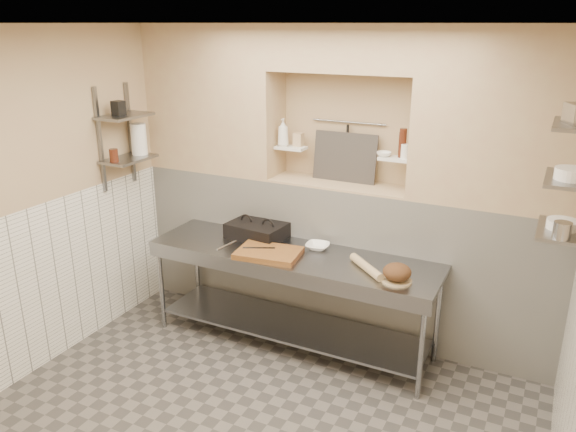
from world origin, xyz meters
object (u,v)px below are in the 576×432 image
Objects in this scene: cutting_board at (269,253)px; rolling_pin at (366,267)px; panini_press at (257,230)px; bowl_alcove at (384,154)px; bottle_soap at (283,133)px; jug_left at (139,139)px; bread_loaf at (397,272)px; mixing_bowl at (318,246)px; prep_table at (291,280)px.

rolling_pin reaches higher than cutting_board.
bowl_alcove reaches higher than panini_press.
cutting_board is at bearing -73.83° from bottle_soap.
jug_left reaches higher than bowl_alcove.
bottle_soap is (-1.32, 0.67, 0.86)m from bread_loaf.
cutting_board is 1.19× the size of rolling_pin.
jug_left is at bearing -166.76° from bowl_alcove.
jug_left reaches higher than rolling_pin.
jug_left is (-2.33, 0.08, 0.82)m from rolling_pin.
rolling_pin is 3.58× the size of bowl_alcove.
prep_table is at bearing -130.27° from mixing_bowl.
prep_table is at bearing 175.60° from rolling_pin.
panini_press is at bearing -108.92° from bottle_soap.
jug_left is at bearing -165.91° from panini_press.
panini_press is 1.42m from jug_left.
bowl_alcove is at bearing 13.24° from jug_left.
bread_loaf reaches higher than mixing_bowl.
bowl_alcove reaches higher than cutting_board.
prep_table is 4.76× the size of panini_press.
bread_loaf is at bearing -16.85° from rolling_pin.
mixing_bowl is 1.10m from bottle_soap.
bread_loaf is at bearing -26.79° from bottle_soap.
cutting_board is at bearing -138.34° from bowl_alcove.
cutting_board is 2.58× the size of mixing_bowl.
bread_loaf is (1.43, -0.35, 0.01)m from panini_press.
panini_press is at bearing 167.23° from rolling_pin.
panini_press is 1.21× the size of rolling_pin.
prep_table is 0.60m from panini_press.
bottle_soap reaches higher than prep_table.
prep_table is at bearing -138.02° from bowl_alcove.
prep_table is at bearing -56.88° from bottle_soap.
jug_left reaches higher than mixing_bowl.
mixing_bowl is at bearing 157.81° from bread_loaf.
rolling_pin is 1.54× the size of jug_left.
cutting_board is (0.30, -0.34, -0.05)m from panini_press.
panini_press is at bearing 8.87° from jug_left.
jug_left reaches higher than cutting_board.
jug_left is at bearing 173.87° from cutting_board.
bottle_soap reaches higher than bread_loaf.
panini_press reaches higher than prep_table.
cutting_board is 4.25× the size of bowl_alcove.
cutting_board is at bearing -134.41° from mixing_bowl.
mixing_bowl is (0.62, -0.01, -0.04)m from panini_press.
mixing_bowl is at bearing 45.59° from cutting_board.
cutting_board is (-0.15, -0.13, 0.28)m from prep_table.
rolling_pin is at bearing -4.40° from prep_table.
prep_table is 0.76m from rolling_pin.
panini_press is 1.19m from rolling_pin.
rolling_pin is (0.70, -0.05, 0.29)m from prep_table.
prep_table is 1.04m from bread_loaf.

